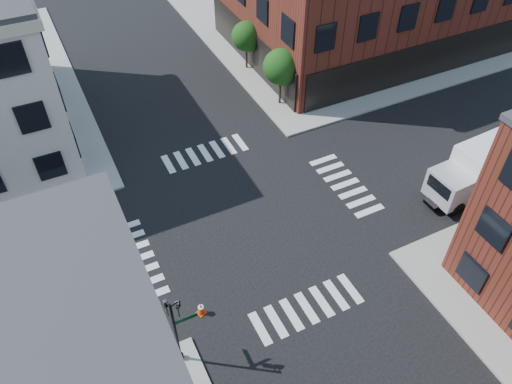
% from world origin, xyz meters
% --- Properties ---
extents(ground, '(120.00, 120.00, 0.00)m').
position_xyz_m(ground, '(0.00, 0.00, 0.00)').
color(ground, black).
rests_on(ground, ground).
extents(sidewalk_ne, '(30.00, 30.00, 0.15)m').
position_xyz_m(sidewalk_ne, '(21.00, 21.00, 0.07)').
color(sidewalk_ne, gray).
rests_on(sidewalk_ne, ground).
extents(tree_near, '(2.69, 2.69, 4.49)m').
position_xyz_m(tree_near, '(7.56, 9.98, 3.16)').
color(tree_near, black).
rests_on(tree_near, ground).
extents(tree_far, '(2.43, 2.43, 4.07)m').
position_xyz_m(tree_far, '(7.56, 15.98, 2.87)').
color(tree_far, black).
rests_on(tree_far, ground).
extents(signal_pole, '(1.29, 1.24, 4.60)m').
position_xyz_m(signal_pole, '(-6.72, -6.68, 2.86)').
color(signal_pole, black).
rests_on(signal_pole, ground).
extents(box_truck, '(7.79, 2.70, 3.48)m').
position_xyz_m(box_truck, '(14.48, -4.04, 1.81)').
color(box_truck, silver).
rests_on(box_truck, ground).
extents(traffic_cone, '(0.53, 0.53, 0.78)m').
position_xyz_m(traffic_cone, '(-5.00, -4.86, 0.38)').
color(traffic_cone, red).
rests_on(traffic_cone, ground).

